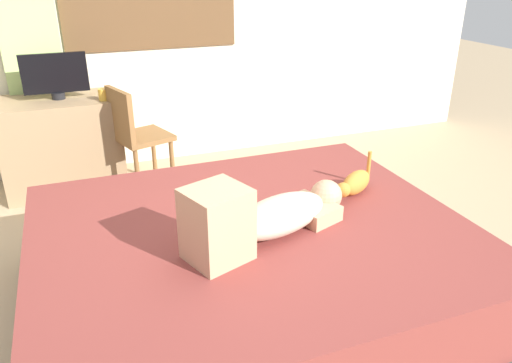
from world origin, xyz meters
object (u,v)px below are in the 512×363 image
object	(u,v)px
desk	(63,144)
chair_by_desk	(135,133)
cup	(104,95)
tv_monitor	(55,75)
bed	(252,268)
person_lying	(265,216)
cat	(355,183)

from	to	relation	value
desk	chair_by_desk	xyz separation A→B (m)	(0.53, -0.34, 0.14)
desk	cup	size ratio (longest dim) A/B	10.18
cup	chair_by_desk	size ratio (longest dim) A/B	0.10
tv_monitor	cup	bearing A→B (deg)	-27.12
tv_monitor	desk	bearing A→B (deg)	180.00
bed	chair_by_desk	world-z (taller)	chair_by_desk
bed	desk	size ratio (longest dim) A/B	2.47
desk	chair_by_desk	bearing A→B (deg)	-32.41
bed	tv_monitor	xyz separation A→B (m)	(-0.85, 2.01, 0.68)
person_lying	tv_monitor	size ratio (longest dim) A/B	1.93
bed	desk	bearing A→B (deg)	113.41
cup	chair_by_desk	bearing A→B (deg)	-43.36
person_lying	tv_monitor	xyz separation A→B (m)	(-0.87, 2.13, 0.31)
bed	person_lying	distance (m)	0.38
chair_by_desk	cat	bearing A→B (deg)	-56.18
person_lying	cat	xyz separation A→B (m)	(0.66, 0.26, -0.05)
person_lying	cat	bearing A→B (deg)	21.89
cat	tv_monitor	bearing A→B (deg)	129.38
bed	person_lying	xyz separation A→B (m)	(0.02, -0.12, 0.36)
person_lying	chair_by_desk	xyz separation A→B (m)	(-0.36, 1.79, -0.10)
tv_monitor	person_lying	bearing A→B (deg)	-67.75
bed	tv_monitor	size ratio (longest dim) A/B	4.63
cup	desk	bearing A→B (deg)	154.52
desk	cat	bearing A→B (deg)	-50.17
cup	cat	bearing A→B (deg)	-54.66
person_lying	desk	xyz separation A→B (m)	(-0.90, 2.13, -0.24)
chair_by_desk	cup	bearing A→B (deg)	136.64
cat	chair_by_desk	size ratio (longest dim) A/B	0.37
person_lying	tv_monitor	distance (m)	2.32
cat	chair_by_desk	distance (m)	1.84
person_lying	desk	bearing A→B (deg)	112.81
tv_monitor	cup	xyz separation A→B (m)	(0.33, -0.17, -0.14)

